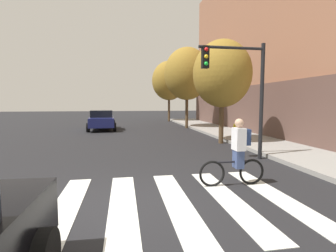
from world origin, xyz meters
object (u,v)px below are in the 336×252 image
object	(u,v)px
street_tree_far	(169,81)
traffic_light_near	(241,81)
sedan_mid	(102,120)
cyclist	(237,152)
street_tree_mid	(187,74)
fire_hydrant	(235,131)
street_tree_near	(222,74)

from	to	relation	value
street_tree_far	traffic_light_near	bearing A→B (deg)	-92.49
sedan_mid	cyclist	distance (m)	14.99
cyclist	street_tree_mid	bearing A→B (deg)	80.98
fire_hydrant	traffic_light_near	bearing A→B (deg)	-112.62
sedan_mid	street_tree_far	xyz separation A→B (m)	(6.64, 7.97, 3.70)
sedan_mid	street_tree_far	bearing A→B (deg)	50.19
fire_hydrant	street_tree_near	bearing A→B (deg)	-142.15
fire_hydrant	street_tree_near	distance (m)	3.34
cyclist	street_tree_mid	distance (m)	15.13
fire_hydrant	sedan_mid	bearing A→B (deg)	138.32
traffic_light_near	fire_hydrant	world-z (taller)	traffic_light_near
cyclist	street_tree_far	xyz separation A→B (m)	(2.21, 22.29, 3.63)
sedan_mid	fire_hydrant	distance (m)	10.36
traffic_light_near	street_tree_mid	distance (m)	11.90
street_tree_near	street_tree_far	bearing A→B (deg)	89.72
fire_hydrant	street_tree_far	distance (m)	15.41
cyclist	traffic_light_near	xyz separation A→B (m)	(1.36, 2.76, 2.02)
street_tree_mid	street_tree_far	size ratio (longest dim) A/B	0.98
fire_hydrant	street_tree_far	size ratio (longest dim) A/B	0.12
street_tree_mid	street_tree_far	xyz separation A→B (m)	(-0.10, 7.76, 0.09)
street_tree_mid	traffic_light_near	bearing A→B (deg)	-94.60
traffic_light_near	fire_hydrant	size ratio (longest dim) A/B	5.38
street_tree_near	cyclist	bearing A→B (deg)	-108.11
street_tree_near	sedan_mid	bearing A→B (deg)	130.09
sedan_mid	traffic_light_near	world-z (taller)	traffic_light_near
fire_hydrant	street_tree_far	world-z (taller)	street_tree_far
sedan_mid	cyclist	bearing A→B (deg)	-72.78
traffic_light_near	street_tree_near	bearing A→B (deg)	78.38
street_tree_far	cyclist	bearing A→B (deg)	-95.66
traffic_light_near	street_tree_mid	bearing A→B (deg)	85.40
fire_hydrant	street_tree_mid	size ratio (longest dim) A/B	0.12
sedan_mid	traffic_light_near	distance (m)	13.09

